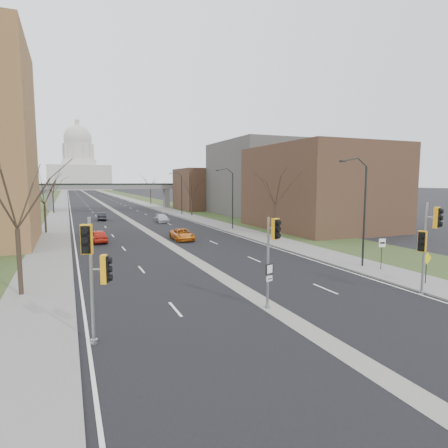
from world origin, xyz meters
TOP-DOWN VIEW (x-y plane):
  - ground at (0.00, 0.00)m, footprint 700.00×700.00m
  - road_surface at (0.00, 150.00)m, footprint 20.00×600.00m
  - median_strip at (0.00, 150.00)m, footprint 1.20×600.00m
  - sidewalk_right at (12.00, 150.00)m, footprint 4.00×600.00m
  - sidewalk_left at (-12.00, 150.00)m, footprint 4.00×600.00m
  - grass_verge_right at (18.00, 150.00)m, footprint 8.00×600.00m
  - grass_verge_left at (-18.00, 150.00)m, footprint 8.00×600.00m
  - commercial_block_near at (24.00, 28.00)m, footprint 16.00×20.00m
  - commercial_block_mid at (28.00, 52.00)m, footprint 18.00×22.00m
  - commercial_block_far at (22.00, 70.00)m, footprint 14.00×14.00m
  - pedestrian_bridge at (0.00, 80.00)m, footprint 34.00×3.00m
  - capitol at (0.00, 320.00)m, footprint 48.00×42.00m
  - streetlight_near at (10.99, 6.00)m, footprint 2.61×0.20m
  - streetlight_mid at (10.99, 32.00)m, footprint 2.61×0.20m
  - streetlight_far at (10.99, 58.00)m, footprint 2.61×0.20m
  - tree_left_a at (-13.00, 8.00)m, footprint 7.20×7.20m
  - tree_left_b at (-13.00, 38.00)m, footprint 6.75×6.75m
  - tree_left_c at (-13.00, 72.00)m, footprint 7.65×7.65m
  - tree_right_a at (13.00, 22.00)m, footprint 7.20×7.20m
  - tree_right_b at (13.00, 55.00)m, footprint 6.30×6.30m
  - tree_right_c at (13.00, 95.00)m, footprint 7.65×7.65m
  - signal_pole_left at (-9.23, -1.10)m, footprint 1.19×0.92m
  - signal_pole_median at (-0.17, -0.03)m, footprint 0.69×0.84m
  - signal_pole_right at (9.69, -1.48)m, footprint 1.31×0.95m
  - speed_limit_sign at (12.28, 4.52)m, footprint 0.50×0.19m
  - warning_sign at (11.85, 0.21)m, footprint 0.83×0.11m
  - car_left_near at (-7.07, 27.37)m, footprint 1.99×4.43m
  - car_left_far at (-4.57, 52.86)m, footprint 1.78×4.31m
  - car_right_near at (2.28, 25.38)m, footprint 2.41×4.90m
  - car_right_mid at (4.61, 45.37)m, footprint 2.05×4.65m

SIDE VIEW (x-z plane):
  - ground at x=0.00m, z-range 0.00..0.00m
  - median_strip at x=0.00m, z-range -0.01..0.01m
  - road_surface at x=0.00m, z-range 0.00..0.01m
  - grass_verge_right at x=18.00m, z-range 0.00..0.10m
  - grass_verge_left at x=-18.00m, z-range 0.00..0.10m
  - sidewalk_right at x=12.00m, z-range 0.00..0.12m
  - sidewalk_left at x=-12.00m, z-range 0.00..0.12m
  - car_right_mid at x=4.61m, z-range 0.00..1.33m
  - car_right_near at x=2.28m, z-range 0.00..1.34m
  - car_left_far at x=-4.57m, z-range 0.00..1.39m
  - car_left_near at x=-7.07m, z-range 0.00..1.48m
  - warning_sign at x=11.85m, z-range 0.44..2.56m
  - speed_limit_sign at x=12.28m, z-range 0.57..2.98m
  - signal_pole_median at x=-0.17m, z-range 0.99..6.03m
  - signal_pole_left at x=-9.23m, z-range 0.85..6.33m
  - signal_pole_right at x=9.69m, z-range 0.88..6.57m
  - pedestrian_bridge at x=0.00m, z-range 1.62..8.07m
  - commercial_block_far at x=22.00m, z-range 0.00..10.00m
  - tree_right_b at x=13.00m, z-range 1.71..9.93m
  - commercial_block_near at x=24.00m, z-range 0.00..12.00m
  - tree_left_b at x=-13.00m, z-range 1.82..10.63m
  - tree_left_a at x=-13.00m, z-range 1.94..11.34m
  - tree_right_a at x=13.00m, z-range 1.94..11.34m
  - streetlight_near at x=10.99m, z-range 2.60..11.30m
  - streetlight_mid at x=10.99m, z-range 2.60..11.30m
  - streetlight_far at x=10.99m, z-range 2.60..11.30m
  - tree_left_c at x=-13.00m, z-range 2.05..12.04m
  - tree_right_c at x=13.00m, z-range 2.05..12.04m
  - commercial_block_mid at x=28.00m, z-range 0.00..15.00m
  - capitol at x=0.00m, z-range -9.28..46.47m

